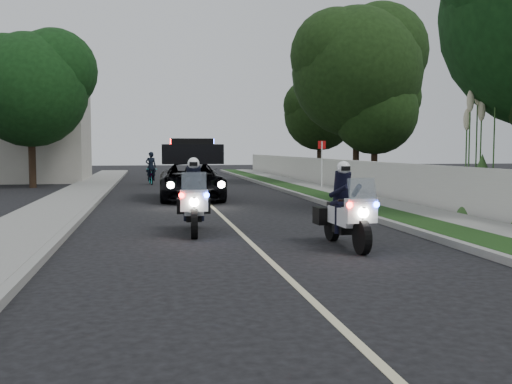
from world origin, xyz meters
The scene contains 21 objects.
ground centered at (0.00, 0.00, 0.00)m, with size 120.00×120.00×0.00m, color black.
curb_right centered at (4.10, 10.00, 0.07)m, with size 0.20×60.00×0.15m, color gray.
grass_verge centered at (4.80, 10.00, 0.08)m, with size 1.20×60.00×0.16m, color #193814.
sidewalk_right centered at (6.10, 10.00, 0.08)m, with size 1.40×60.00×0.16m, color gray.
property_wall centered at (7.10, 10.00, 0.75)m, with size 0.22×60.00×1.50m, color beige.
curb_left centered at (-4.10, 10.00, 0.07)m, with size 0.20×60.00×0.15m, color gray.
sidewalk_left centered at (-5.20, 10.00, 0.08)m, with size 2.00×60.00×0.16m, color gray.
building_far centered at (-10.00, 26.00, 3.50)m, with size 8.00×6.00×7.00m, color #A8A396.
lane_marking centered at (0.00, 10.00, 0.00)m, with size 0.12×50.00×0.01m, color #BFB78C.
police_moto_left centered at (-1.10, 2.05, 0.00)m, with size 0.76×2.16×1.84m, color silver, non-canonical shape.
police_moto_right centered at (1.85, -0.54, 0.00)m, with size 0.74×2.11×1.79m, color silver, non-canonical shape.
police_suv centered at (-0.52, 11.30, 0.00)m, with size 2.47×5.34×2.60m, color black.
bicycle centered at (-2.08, 21.73, 0.00)m, with size 0.61×1.74×0.91m, color black.
cyclist centered at (-2.08, 21.73, 0.00)m, with size 0.59×0.40×1.65m, color black.
sign_post centered at (6.00, 15.09, 0.00)m, with size 0.39×0.39×2.49m, color #AB0C19, non-canonical shape.
pampas_far centered at (7.60, 3.87, 0.00)m, with size 1.47×1.47×4.20m, color #BDAD91, non-canonical shape.
tree_right_c centered at (10.13, 18.79, 0.00)m, with size 4.75×4.75×7.92m, color #193510, non-canonical shape.
tree_right_d centered at (9.36, 19.63, 0.00)m, with size 7.32×7.32×12.19m, color #1B3712, non-canonical shape.
tree_right_e centered at (10.29, 30.04, 0.00)m, with size 5.29×5.29×8.81m, color black, non-canonical shape.
tree_left_near centered at (-8.13, 19.93, 0.00)m, with size 5.88×5.88×9.80m, color #123812, non-canonical shape.
tree_left_far centered at (-9.83, 29.30, 0.00)m, with size 5.25×5.25×8.75m, color #163510, non-canonical shape.
Camera 1 is at (-2.13, -12.12, 2.05)m, focal length 41.23 mm.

